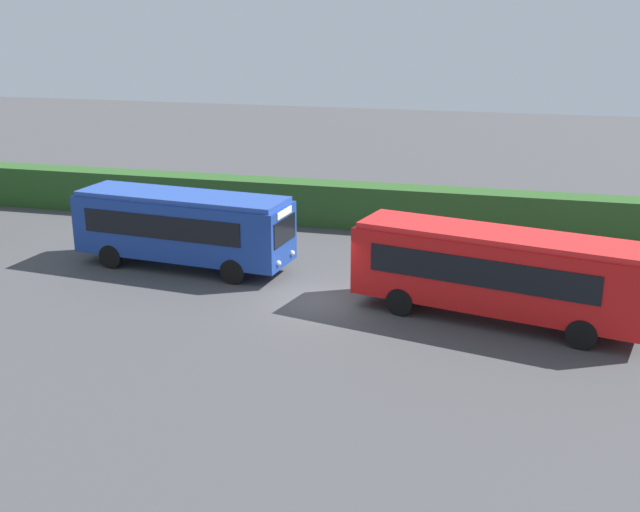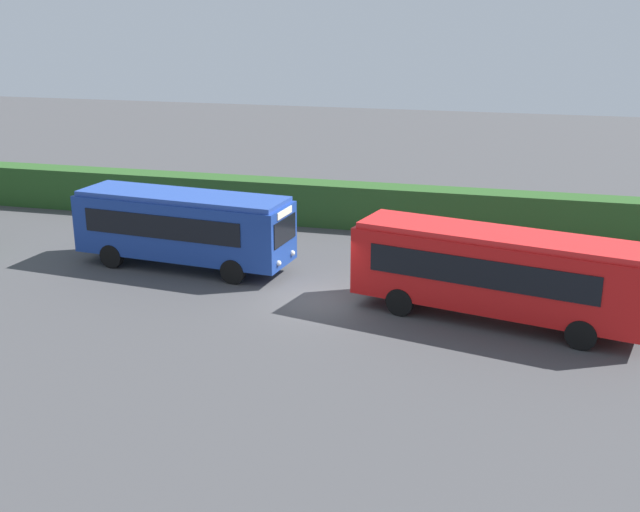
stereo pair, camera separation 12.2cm
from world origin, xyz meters
The scene contains 5 objects.
ground_plane centered at (0.00, 0.00, 0.00)m, with size 110.35×110.35×0.00m, color #424244.
bus_blue centered at (-6.39, 2.37, 1.80)m, with size 9.33×3.49×3.13m.
bus_red centered at (6.38, -0.38, 1.83)m, with size 10.28×4.61×3.17m.
hedge_row centered at (0.00, 10.29, 1.05)m, with size 67.17×1.53×2.10m, color #285122.
traffic_cone centered at (3.30, 6.80, 0.30)m, with size 0.36×0.36×0.60m, color orange.
Camera 2 is at (6.94, -26.73, 10.56)m, focal length 44.70 mm.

